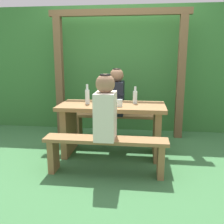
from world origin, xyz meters
TOP-DOWN VIEW (x-y plane):
  - ground_plane at (0.00, 0.00)m, footprint 12.00×12.00m
  - hedge_backdrop at (0.00, 1.69)m, footprint 6.40×0.95m
  - pergola_post_left at (-1.00, 0.89)m, footprint 0.12×0.12m
  - pergola_post_right at (1.00, 0.89)m, footprint 0.12×0.12m
  - pergola_crossbeam at (0.00, 0.89)m, footprint 2.24×0.10m
  - picnic_table at (0.00, 0.00)m, footprint 1.40×0.64m
  - bench_near at (0.00, -0.60)m, footprint 1.40×0.24m
  - bench_far at (0.00, 0.60)m, footprint 1.40×0.24m
  - person_white_shirt at (0.00, -0.59)m, footprint 0.25×0.35m
  - person_black_coat at (0.00, 0.59)m, footprint 0.25×0.35m
  - drinking_glass at (0.11, -0.12)m, footprint 0.08×0.08m
  - bottle_left at (0.30, 0.10)m, footprint 0.06×0.06m
  - bottle_right at (-0.33, -0.00)m, footprint 0.06×0.06m
  - cell_phone at (-0.09, -0.13)m, footprint 0.11×0.15m

SIDE VIEW (x-z plane):
  - ground_plane at x=0.00m, z-range 0.00..0.00m
  - bench_near at x=0.00m, z-range 0.09..0.52m
  - bench_far at x=0.00m, z-range 0.09..0.52m
  - picnic_table at x=0.00m, z-range 0.13..0.83m
  - cell_phone at x=-0.09m, z-range 0.70..0.71m
  - drinking_glass at x=0.11m, z-range 0.70..0.79m
  - person_white_shirt at x=0.00m, z-range 0.40..1.12m
  - person_black_coat at x=0.00m, z-range 0.40..1.12m
  - bottle_left at x=0.30m, z-range 0.68..0.91m
  - bottle_right at x=-0.33m, z-range 0.68..0.94m
  - pergola_post_left at x=-1.00m, z-range 0.00..1.94m
  - pergola_post_right at x=1.00m, z-range 0.00..1.94m
  - hedge_backdrop at x=0.00m, z-range 0.00..2.17m
  - pergola_crossbeam at x=0.00m, z-range 1.94..2.04m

